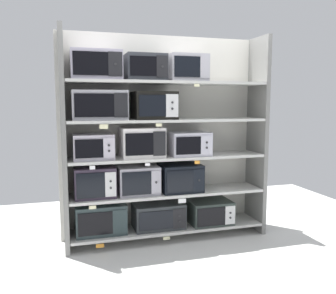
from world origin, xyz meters
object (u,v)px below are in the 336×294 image
(microwave_10, at_px, (154,105))
(microwave_11, at_px, (96,65))
(microwave_3, at_px, (95,182))
(microwave_13, at_px, (187,68))
(microwave_9, at_px, (99,105))
(microwave_8, at_px, (188,143))
(microwave_5, at_px, (180,177))
(microwave_12, at_px, (145,68))
(microwave_2, at_px, (209,211))
(microwave_6, at_px, (93,147))
(microwave_7, at_px, (142,142))
(microwave_4, at_px, (138,180))
(microwave_0, at_px, (101,219))
(microwave_1, at_px, (159,215))

(microwave_10, distance_m, microwave_11, 0.76)
(microwave_3, distance_m, microwave_13, 1.63)
(microwave_9, height_order, microwave_13, microwave_13)
(microwave_8, bearing_deg, microwave_5, -179.89)
(microwave_13, bearing_deg, microwave_3, -179.98)
(microwave_8, relative_size, microwave_12, 1.05)
(microwave_2, xyz_separation_m, microwave_6, (-1.36, 0.00, 0.84))
(microwave_6, height_order, microwave_7, microwave_7)
(microwave_4, xyz_separation_m, microwave_5, (0.50, 0.00, -0.00))
(microwave_3, xyz_separation_m, microwave_11, (0.04, 0.00, 1.25))
(microwave_7, relative_size, microwave_11, 0.89)
(microwave_2, xyz_separation_m, microwave_12, (-0.79, 0.00, 1.69))
(microwave_7, distance_m, microwave_8, 0.55)
(microwave_2, distance_m, microwave_13, 1.72)
(microwave_10, bearing_deg, microwave_6, 179.99)
(microwave_12, bearing_deg, microwave_13, -0.01)
(microwave_2, bearing_deg, microwave_12, 179.97)
(microwave_12, bearing_deg, microwave_0, -179.99)
(microwave_4, height_order, microwave_8, microwave_8)
(microwave_1, distance_m, microwave_11, 1.82)
(microwave_11, relative_size, microwave_12, 1.21)
(microwave_3, bearing_deg, microwave_7, 0.05)
(microwave_1, bearing_deg, microwave_7, 179.97)
(microwave_10, bearing_deg, microwave_13, 0.01)
(microwave_0, xyz_separation_m, microwave_8, (1.02, 0.00, 0.81))
(microwave_5, distance_m, microwave_8, 0.41)
(microwave_4, distance_m, microwave_8, 0.71)
(microwave_13, bearing_deg, microwave_2, -0.05)
(microwave_2, relative_size, microwave_4, 1.10)
(microwave_0, height_order, microwave_2, microwave_0)
(microwave_4, xyz_separation_m, microwave_10, (0.19, 0.00, 0.84))
(microwave_7, bearing_deg, microwave_0, -179.99)
(microwave_2, height_order, microwave_8, microwave_8)
(microwave_2, bearing_deg, microwave_6, 179.99)
(microwave_3, bearing_deg, microwave_9, 0.19)
(microwave_9, relative_size, microwave_10, 1.26)
(microwave_9, bearing_deg, microwave_13, 0.01)
(microwave_3, distance_m, microwave_11, 1.25)
(microwave_5, bearing_deg, microwave_13, 0.13)
(microwave_1, height_order, microwave_3, microwave_3)
(microwave_0, bearing_deg, microwave_3, -179.67)
(microwave_8, bearing_deg, microwave_6, 180.00)
(microwave_6, relative_size, microwave_12, 0.99)
(microwave_13, bearing_deg, microwave_12, 179.99)
(microwave_0, distance_m, microwave_9, 1.25)
(microwave_4, distance_m, microwave_11, 1.33)
(microwave_2, relative_size, microwave_11, 0.96)
(microwave_5, bearing_deg, microwave_4, -179.98)
(microwave_1, xyz_separation_m, microwave_11, (-0.68, -0.00, 1.69))
(microwave_7, bearing_deg, microwave_3, -179.95)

